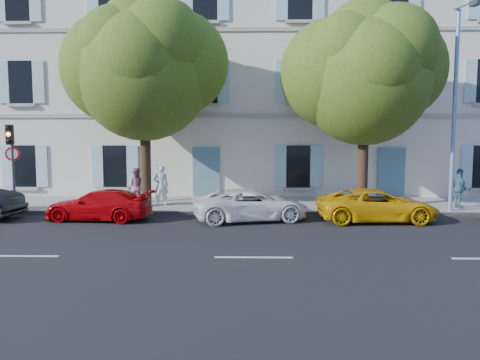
{
  "coord_description": "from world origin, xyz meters",
  "views": [
    {
      "loc": [
        -0.1,
        -15.64,
        3.11
      ],
      "look_at": [
        -0.48,
        2.0,
        1.4
      ],
      "focal_mm": 35.0,
      "sensor_mm": 36.0,
      "label": 1
    }
  ],
  "objects_px": {
    "street_lamp": "(457,97)",
    "traffic_light": "(11,148)",
    "tree_left": "(144,74)",
    "car_red_coupe": "(99,205)",
    "car_white_coupe": "(251,205)",
    "pedestrian_c": "(459,188)",
    "road_sign": "(13,164)",
    "pedestrian_b": "(136,187)",
    "tree_right": "(365,80)",
    "car_yellow_supercar": "(377,205)",
    "pedestrian_a": "(161,186)"
  },
  "relations": [
    {
      "from": "traffic_light",
      "to": "road_sign",
      "type": "bearing_deg",
      "value": 106.59
    },
    {
      "from": "tree_left",
      "to": "tree_right",
      "type": "relative_size",
      "value": 1.05
    },
    {
      "from": "street_lamp",
      "to": "pedestrian_c",
      "type": "distance_m",
      "value": 3.73
    },
    {
      "from": "car_yellow_supercar",
      "to": "street_lamp",
      "type": "xyz_separation_m",
      "value": [
        3.24,
        1.33,
        3.93
      ]
    },
    {
      "from": "car_white_coupe",
      "to": "street_lamp",
      "type": "distance_m",
      "value": 8.79
    },
    {
      "from": "pedestrian_a",
      "to": "traffic_light",
      "type": "bearing_deg",
      "value": -7.71
    },
    {
      "from": "car_red_coupe",
      "to": "car_yellow_supercar",
      "type": "bearing_deg",
      "value": 95.53
    },
    {
      "from": "tree_left",
      "to": "car_red_coupe",
      "type": "bearing_deg",
      "value": -116.47
    },
    {
      "from": "tree_left",
      "to": "pedestrian_a",
      "type": "bearing_deg",
      "value": 12.55
    },
    {
      "from": "traffic_light",
      "to": "pedestrian_c",
      "type": "distance_m",
      "value": 17.92
    },
    {
      "from": "road_sign",
      "to": "tree_right",
      "type": "bearing_deg",
      "value": 1.64
    },
    {
      "from": "car_red_coupe",
      "to": "tree_left",
      "type": "height_order",
      "value": "tree_left"
    },
    {
      "from": "car_red_coupe",
      "to": "car_yellow_supercar",
      "type": "xyz_separation_m",
      "value": [
        10.08,
        -0.04,
        0.03
      ]
    },
    {
      "from": "car_yellow_supercar",
      "to": "tree_right",
      "type": "xyz_separation_m",
      "value": [
        -0.04,
        2.14,
        4.67
      ]
    },
    {
      "from": "tree_right",
      "to": "traffic_light",
      "type": "bearing_deg",
      "value": -177.01
    },
    {
      "from": "tree_left",
      "to": "car_white_coupe",
      "type": "bearing_deg",
      "value": -28.77
    },
    {
      "from": "road_sign",
      "to": "pedestrian_b",
      "type": "xyz_separation_m",
      "value": [
        4.7,
        0.82,
        -1.0
      ]
    },
    {
      "from": "road_sign",
      "to": "pedestrian_a",
      "type": "relative_size",
      "value": 1.47
    },
    {
      "from": "car_white_coupe",
      "to": "tree_right",
      "type": "height_order",
      "value": "tree_right"
    },
    {
      "from": "car_white_coupe",
      "to": "road_sign",
      "type": "xyz_separation_m",
      "value": [
        -9.51,
        1.66,
        1.36
      ]
    },
    {
      "from": "tree_left",
      "to": "street_lamp",
      "type": "bearing_deg",
      "value": -5.33
    },
    {
      "from": "traffic_light",
      "to": "pedestrian_b",
      "type": "xyz_separation_m",
      "value": [
        4.6,
        1.14,
        -1.63
      ]
    },
    {
      "from": "street_lamp",
      "to": "pedestrian_b",
      "type": "relative_size",
      "value": 4.84
    },
    {
      "from": "pedestrian_c",
      "to": "car_yellow_supercar",
      "type": "bearing_deg",
      "value": 115.33
    },
    {
      "from": "tree_right",
      "to": "road_sign",
      "type": "bearing_deg",
      "value": -178.36
    },
    {
      "from": "street_lamp",
      "to": "pedestrian_a",
      "type": "height_order",
      "value": "street_lamp"
    },
    {
      "from": "tree_right",
      "to": "pedestrian_b",
      "type": "distance_m",
      "value": 10.26
    },
    {
      "from": "car_red_coupe",
      "to": "tree_left",
      "type": "xyz_separation_m",
      "value": [
        1.21,
        2.43,
        4.99
      ]
    },
    {
      "from": "car_white_coupe",
      "to": "road_sign",
      "type": "distance_m",
      "value": 9.75
    },
    {
      "from": "traffic_light",
      "to": "pedestrian_c",
      "type": "bearing_deg",
      "value": 2.62
    },
    {
      "from": "street_lamp",
      "to": "pedestrian_b",
      "type": "distance_m",
      "value": 13.13
    },
    {
      "from": "pedestrian_b",
      "to": "car_red_coupe",
      "type": "bearing_deg",
      "value": 73.76
    },
    {
      "from": "car_white_coupe",
      "to": "traffic_light",
      "type": "xyz_separation_m",
      "value": [
        -9.41,
        1.34,
        1.99
      ]
    },
    {
      "from": "street_lamp",
      "to": "traffic_light",
      "type": "bearing_deg",
      "value": 179.74
    },
    {
      "from": "pedestrian_c",
      "to": "pedestrian_a",
      "type": "bearing_deg",
      "value": 83.83
    },
    {
      "from": "traffic_light",
      "to": "pedestrian_b",
      "type": "bearing_deg",
      "value": 13.91
    },
    {
      "from": "street_lamp",
      "to": "pedestrian_a",
      "type": "relative_size",
      "value": 4.54
    },
    {
      "from": "road_sign",
      "to": "tree_left",
      "type": "bearing_deg",
      "value": 8.05
    },
    {
      "from": "tree_right",
      "to": "street_lamp",
      "type": "distance_m",
      "value": 3.46
    },
    {
      "from": "tree_left",
      "to": "traffic_light",
      "type": "distance_m",
      "value": 5.96
    },
    {
      "from": "traffic_light",
      "to": "street_lamp",
      "type": "relative_size",
      "value": 0.44
    },
    {
      "from": "street_lamp",
      "to": "pedestrian_c",
      "type": "bearing_deg",
      "value": 53.95
    },
    {
      "from": "car_red_coupe",
      "to": "pedestrian_c",
      "type": "distance_m",
      "value": 14.15
    },
    {
      "from": "car_red_coupe",
      "to": "pedestrian_a",
      "type": "relative_size",
      "value": 2.27
    },
    {
      "from": "tree_left",
      "to": "car_yellow_supercar",
      "type": "bearing_deg",
      "value": -15.51
    },
    {
      "from": "car_yellow_supercar",
      "to": "tree_left",
      "type": "xyz_separation_m",
      "value": [
        -8.87,
        2.46,
        4.96
      ]
    },
    {
      "from": "pedestrian_a",
      "to": "pedestrian_c",
      "type": "distance_m",
      "value": 12.18
    },
    {
      "from": "car_white_coupe",
      "to": "traffic_light",
      "type": "height_order",
      "value": "traffic_light"
    },
    {
      "from": "car_white_coupe",
      "to": "traffic_light",
      "type": "relative_size",
      "value": 1.25
    },
    {
      "from": "road_sign",
      "to": "street_lamp",
      "type": "relative_size",
      "value": 0.32
    }
  ]
}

